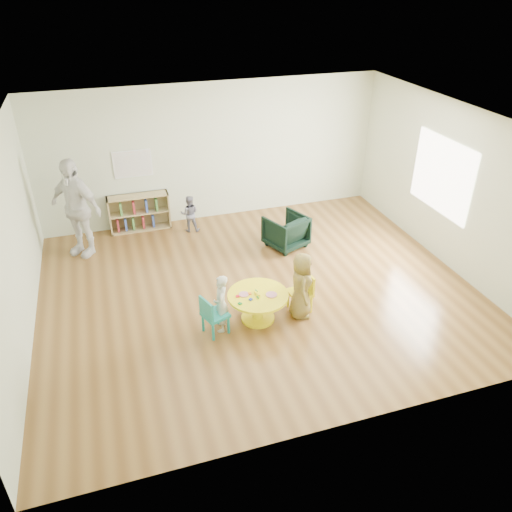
{
  "coord_description": "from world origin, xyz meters",
  "views": [
    {
      "loc": [
        -2.12,
        -6.57,
        4.71
      ],
      "look_at": [
        -0.13,
        -0.3,
        0.84
      ],
      "focal_mm": 35.0,
      "sensor_mm": 36.0,
      "label": 1
    }
  ],
  "objects_px": {
    "activity_table": "(258,302)",
    "toddler": "(190,214)",
    "armchair": "(286,231)",
    "child_left": "(221,304)",
    "bookshelf": "(139,212)",
    "child_right": "(301,286)",
    "kid_chair_left": "(213,315)",
    "kid_chair_right": "(303,291)",
    "adult_caretaker": "(76,208)"
  },
  "relations": [
    {
      "from": "kid_chair_right",
      "to": "toddler",
      "type": "relative_size",
      "value": 0.82
    },
    {
      "from": "armchair",
      "to": "toddler",
      "type": "relative_size",
      "value": 0.93
    },
    {
      "from": "kid_chair_left",
      "to": "armchair",
      "type": "relative_size",
      "value": 0.89
    },
    {
      "from": "kid_chair_left",
      "to": "child_left",
      "type": "bearing_deg",
      "value": 92.72
    },
    {
      "from": "kid_chair_left",
      "to": "toddler",
      "type": "bearing_deg",
      "value": 154.4
    },
    {
      "from": "child_left",
      "to": "bookshelf",
      "type": "bearing_deg",
      "value": -151.82
    },
    {
      "from": "kid_chair_right",
      "to": "bookshelf",
      "type": "distance_m",
      "value": 4.15
    },
    {
      "from": "armchair",
      "to": "toddler",
      "type": "bearing_deg",
      "value": -58.5
    },
    {
      "from": "activity_table",
      "to": "child_left",
      "type": "xyz_separation_m",
      "value": [
        -0.58,
        -0.06,
        0.14
      ]
    },
    {
      "from": "activity_table",
      "to": "child_left",
      "type": "height_order",
      "value": "child_left"
    },
    {
      "from": "kid_chair_left",
      "to": "adult_caretaker",
      "type": "xyz_separation_m",
      "value": [
        -1.77,
        3.06,
        0.59
      ]
    },
    {
      "from": "activity_table",
      "to": "armchair",
      "type": "bearing_deg",
      "value": 59.09
    },
    {
      "from": "kid_chair_right",
      "to": "adult_caretaker",
      "type": "height_order",
      "value": "adult_caretaker"
    },
    {
      "from": "kid_chair_right",
      "to": "bookshelf",
      "type": "height_order",
      "value": "bookshelf"
    },
    {
      "from": "kid_chair_right",
      "to": "adult_caretaker",
      "type": "distance_m",
      "value": 4.38
    },
    {
      "from": "kid_chair_left",
      "to": "toddler",
      "type": "relative_size",
      "value": 0.83
    },
    {
      "from": "activity_table",
      "to": "kid_chair_left",
      "type": "xyz_separation_m",
      "value": [
        -0.73,
        -0.12,
        0.02
      ]
    },
    {
      "from": "adult_caretaker",
      "to": "toddler",
      "type": "bearing_deg",
      "value": 49.08
    },
    {
      "from": "activity_table",
      "to": "armchair",
      "type": "relative_size",
      "value": 1.31
    },
    {
      "from": "kid_chair_right",
      "to": "bookshelf",
      "type": "bearing_deg",
      "value": 25.52
    },
    {
      "from": "bookshelf",
      "to": "armchair",
      "type": "relative_size",
      "value": 1.71
    },
    {
      "from": "kid_chair_left",
      "to": "adult_caretaker",
      "type": "bearing_deg",
      "value": -170.14
    },
    {
      "from": "bookshelf",
      "to": "child_left",
      "type": "distance_m",
      "value": 3.76
    },
    {
      "from": "kid_chair_left",
      "to": "bookshelf",
      "type": "height_order",
      "value": "bookshelf"
    },
    {
      "from": "kid_chair_left",
      "to": "kid_chair_right",
      "type": "relative_size",
      "value": 1.0
    },
    {
      "from": "activity_table",
      "to": "toddler",
      "type": "height_order",
      "value": "toddler"
    },
    {
      "from": "activity_table",
      "to": "adult_caretaker",
      "type": "distance_m",
      "value": 3.9
    },
    {
      "from": "child_right",
      "to": "adult_caretaker",
      "type": "height_order",
      "value": "adult_caretaker"
    },
    {
      "from": "armchair",
      "to": "child_right",
      "type": "relative_size",
      "value": 0.65
    },
    {
      "from": "child_left",
      "to": "adult_caretaker",
      "type": "relative_size",
      "value": 0.5
    },
    {
      "from": "bookshelf",
      "to": "child_right",
      "type": "distance_m",
      "value": 4.22
    },
    {
      "from": "kid_chair_right",
      "to": "adult_caretaker",
      "type": "relative_size",
      "value": 0.34
    },
    {
      "from": "kid_chair_right",
      "to": "armchair",
      "type": "relative_size",
      "value": 0.89
    },
    {
      "from": "activity_table",
      "to": "toddler",
      "type": "xyz_separation_m",
      "value": [
        -0.41,
        3.21,
        0.06
      ]
    },
    {
      "from": "armchair",
      "to": "toddler",
      "type": "xyz_separation_m",
      "value": [
        -1.62,
        1.19,
        0.06
      ]
    },
    {
      "from": "toddler",
      "to": "child_right",
      "type": "bearing_deg",
      "value": 121.36
    },
    {
      "from": "bookshelf",
      "to": "armchair",
      "type": "height_order",
      "value": "bookshelf"
    },
    {
      "from": "activity_table",
      "to": "toddler",
      "type": "bearing_deg",
      "value": 97.22
    },
    {
      "from": "kid_chair_left",
      "to": "toddler",
      "type": "height_order",
      "value": "toddler"
    },
    {
      "from": "toddler",
      "to": "armchair",
      "type": "bearing_deg",
      "value": 157.27
    },
    {
      "from": "kid_chair_right",
      "to": "toddler",
      "type": "bearing_deg",
      "value": 14.82
    },
    {
      "from": "child_right",
      "to": "toddler",
      "type": "height_order",
      "value": "child_right"
    },
    {
      "from": "bookshelf",
      "to": "child_right",
      "type": "bearing_deg",
      "value": -61.28
    },
    {
      "from": "armchair",
      "to": "adult_caretaker",
      "type": "distance_m",
      "value": 3.86
    },
    {
      "from": "kid_chair_left",
      "to": "kid_chair_right",
      "type": "distance_m",
      "value": 1.48
    },
    {
      "from": "activity_table",
      "to": "bookshelf",
      "type": "relative_size",
      "value": 0.76
    },
    {
      "from": "adult_caretaker",
      "to": "kid_chair_right",
      "type": "bearing_deg",
      "value": -0.18
    },
    {
      "from": "activity_table",
      "to": "bookshelf",
      "type": "xyz_separation_m",
      "value": [
        -1.37,
        3.61,
        0.05
      ]
    },
    {
      "from": "kid_chair_left",
      "to": "child_left",
      "type": "xyz_separation_m",
      "value": [
        0.15,
        0.06,
        0.12
      ]
    },
    {
      "from": "activity_table",
      "to": "child_left",
      "type": "bearing_deg",
      "value": -174.09
    }
  ]
}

